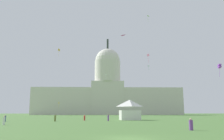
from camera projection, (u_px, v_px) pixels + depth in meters
ground_plane at (129, 139)px, 19.70m from camera, size 800.00×800.00×0.00m
capitol_building at (107, 93)px, 208.13m from camera, size 130.03×23.03×68.93m
event_tent at (130, 110)px, 67.10m from camera, size 6.14×5.80×5.75m
person_purple_front_center at (108, 118)px, 59.71m from camera, size 0.41×0.41×1.70m
person_white_mid_center at (4, 121)px, 41.01m from camera, size 0.43×0.43×1.57m
person_olive_lawn_far_right at (55, 118)px, 56.36m from camera, size 0.54×0.54×1.62m
person_purple_back_left at (191, 125)px, 28.72m from camera, size 0.51×0.51×1.47m
person_red_edge_west at (84, 118)px, 62.63m from camera, size 0.44×0.44×1.56m
person_denim_back_center at (5, 119)px, 54.72m from camera, size 0.53×0.53×1.58m
kite_white_mid at (106, 75)px, 129.90m from camera, size 0.71×0.75×3.19m
kite_yellow_low at (59, 104)px, 180.25m from camera, size 0.66×0.70×4.13m
kite_lime_high at (147, 17)px, 120.98m from camera, size 1.51×1.64×2.79m
kite_green_mid at (149, 66)px, 147.79m from camera, size 1.54×1.04×3.02m
kite_violet_low at (220, 66)px, 80.47m from camera, size 1.17×1.24×4.54m
kite_gold_high at (59, 50)px, 149.46m from camera, size 1.34×1.26×4.82m
kite_magenta_low at (121, 37)px, 48.70m from camera, size 1.29×1.31×0.32m
kite_pink_mid at (148, 56)px, 77.65m from camera, size 0.70×0.74×3.06m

